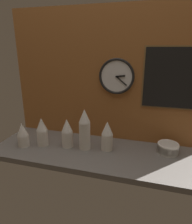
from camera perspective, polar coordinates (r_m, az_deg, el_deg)
The scene contains 10 objects.
ground_plane at distance 155.59cm, azimuth 0.37°, elevation -11.52°, with size 160.00×56.00×4.00cm, color slate.
wall_tiled_back at distance 162.56cm, azimuth 2.98°, elevation 10.14°, with size 160.00×3.00×105.00cm.
cup_stack_center at distance 150.84cm, azimuth -3.26°, elevation -4.98°, with size 8.77×8.77×31.70cm.
cup_stack_far_left at distance 166.97cm, azimuth -20.20°, elevation -6.10°, with size 8.77×8.77×19.30cm.
cup_stack_center_right at distance 151.00cm, azimuth 3.19°, elevation -6.79°, with size 8.77×8.77×22.84cm.
cup_stack_left at distance 163.43cm, azimuth -15.15°, elevation -5.43°, with size 8.77×8.77×22.84cm.
cup_stack_center_left at distance 157.11cm, azimuth -8.24°, elevation -5.94°, with size 8.77×8.77×22.84cm.
bowl_stack_far_right at distance 158.67cm, azimuth 19.87°, elevation -9.58°, with size 15.44×15.44×7.59cm.
wall_clock at distance 157.76cm, azimuth 5.89°, elevation 10.07°, with size 27.93×2.70×27.93cm.
menu_board at distance 157.00cm, azimuth 21.88°, elevation 8.86°, with size 47.48×1.32×46.01cm.
Camera 1 is at (36.40, -130.36, 74.74)cm, focal length 32.00 mm.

